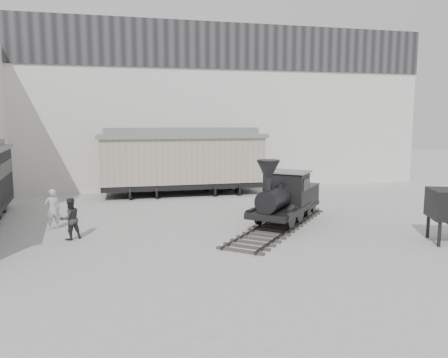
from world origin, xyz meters
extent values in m
plane|color=#9E9E9B|center=(0.00, 0.00, 0.00)|extent=(90.00, 90.00, 0.00)
cube|color=silver|center=(0.00, 15.00, 5.50)|extent=(34.00, 2.40, 11.00)
cube|color=#232326|center=(0.00, 13.75, 9.50)|extent=(34.00, 0.12, 3.00)
cube|color=#3B3630|center=(2.26, 2.57, 0.07)|extent=(6.88, 7.68, 0.15)
cube|color=#2D2D30|center=(1.75, 2.99, 0.12)|extent=(5.53, 6.54, 0.06)
cube|color=#2D2D30|center=(2.77, 2.14, 0.12)|extent=(5.53, 6.54, 0.06)
cylinder|color=black|center=(1.41, 2.68, 0.66)|extent=(0.74, 0.85, 1.01)
cylinder|color=black|center=(2.51, 1.75, 0.66)|extent=(0.74, 0.85, 1.01)
cylinder|color=black|center=(2.19, 3.59, 0.66)|extent=(0.74, 0.85, 1.01)
cylinder|color=black|center=(3.29, 2.67, 0.66)|extent=(0.74, 0.85, 1.01)
cube|color=black|center=(2.35, 2.67, 0.77)|extent=(3.55, 3.73, 0.26)
cylinder|color=black|center=(1.93, 2.18, 1.36)|extent=(2.07, 2.22, 0.92)
cylinder|color=black|center=(1.40, 1.54, 2.08)|extent=(0.34, 0.34, 0.55)
cone|color=black|center=(1.40, 1.54, 2.68)|extent=(1.25, 1.25, 0.65)
sphere|color=black|center=(2.17, 2.46, 1.80)|extent=(0.48, 0.48, 0.48)
cube|color=black|center=(2.88, 3.31, 1.61)|extent=(2.18, 2.11, 1.43)
cube|color=slate|center=(2.88, 3.31, 2.36)|extent=(2.44, 2.37, 0.07)
cube|color=black|center=(3.95, 4.58, 1.10)|extent=(2.46, 2.48, 0.83)
cylinder|color=black|center=(-3.15, 11.97, 0.44)|extent=(2.20, 0.88, 0.88)
cylinder|color=black|center=(1.91, 11.97, 0.44)|extent=(2.20, 0.88, 0.88)
cube|color=black|center=(-0.62, 11.97, 0.66)|extent=(9.89, 2.75, 0.33)
cube|color=#9F9483|center=(-0.62, 11.97, 2.20)|extent=(9.89, 2.86, 2.75)
cube|color=slate|center=(-0.62, 11.97, 3.68)|extent=(10.22, 3.19, 0.22)
cube|color=slate|center=(-0.62, 11.97, 3.99)|extent=(9.45, 1.32, 0.40)
imported|color=#B4B4B2|center=(-7.27, 4.52, 0.88)|extent=(0.75, 0.62, 1.75)
imported|color=#2A2A2A|center=(-6.36, 2.64, 0.83)|extent=(1.01, 0.94, 1.65)
cube|color=black|center=(7.02, -1.55, 0.47)|extent=(0.13, 0.13, 0.94)
cube|color=black|center=(7.48, -0.35, 0.47)|extent=(0.13, 0.13, 0.94)
camera|label=1|loc=(-4.33, -14.99, 4.67)|focal=35.00mm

